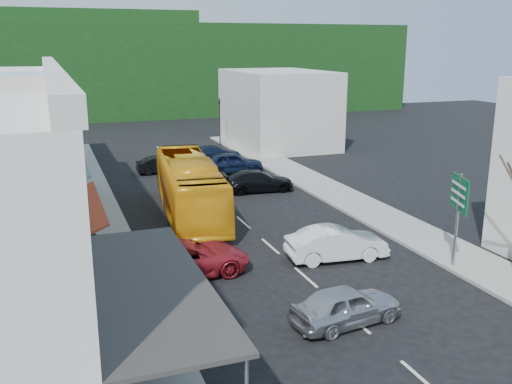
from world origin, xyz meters
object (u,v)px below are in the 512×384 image
at_px(car_white, 336,245).
at_px(car_red, 187,259).
at_px(car_silver, 346,305).
at_px(pedestrian_left, 96,253).
at_px(direction_sign, 457,222).
at_px(bus, 190,188).
at_px(traffic_signal, 220,122).

height_order(car_white, car_red, same).
xyz_separation_m(car_silver, pedestrian_left, (-7.70, 7.33, 0.30)).
bearing_deg(direction_sign, car_white, 167.15).
height_order(car_white, direction_sign, direction_sign).
relative_size(bus, pedestrian_left, 6.82).
xyz_separation_m(car_silver, car_white, (2.57, 5.56, 0.00)).
bearing_deg(car_red, traffic_signal, -20.19).
bearing_deg(car_red, pedestrian_left, 70.66).
height_order(car_silver, pedestrian_left, pedestrian_left).
bearing_deg(traffic_signal, car_silver, 74.02).
relative_size(bus, car_red, 2.52).
bearing_deg(pedestrian_left, direction_sign, -98.13).
bearing_deg(car_silver, car_white, -32.83).
bearing_deg(pedestrian_left, car_red, -99.39).
relative_size(car_white, pedestrian_left, 2.59).
distance_m(car_white, traffic_signal, 30.59).
relative_size(car_silver, traffic_signal, 0.99).
bearing_deg(car_red, car_silver, -147.27).
xyz_separation_m(bus, car_red, (-2.17, -8.40, -0.85)).
xyz_separation_m(car_silver, car_red, (-4.11, 6.15, 0.00)).
distance_m(car_silver, car_red, 7.39).
relative_size(pedestrian_left, direction_sign, 0.41).
bearing_deg(traffic_signal, car_red, 64.71).
relative_size(car_white, traffic_signal, 0.99).
bearing_deg(traffic_signal, car_white, 77.00).
height_order(car_red, direction_sign, direction_sign).
distance_m(car_white, car_red, 6.71).
relative_size(bus, traffic_signal, 2.62).
height_order(car_silver, car_white, same).
distance_m(car_white, pedestrian_left, 10.43).
xyz_separation_m(car_white, traffic_signal, (3.65, 30.33, 1.52)).
bearing_deg(car_silver, car_red, 25.77).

